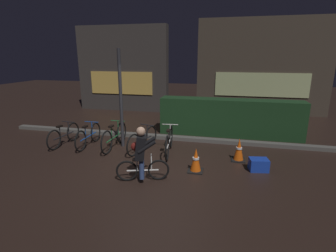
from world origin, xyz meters
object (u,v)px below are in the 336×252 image
object	(u,v)px
parked_bike_left_mid	(88,136)
parked_bike_center_left	(115,137)
traffic_cone_near	(196,160)
street_post	(121,99)
cyclist	(141,154)
traffic_cone_far	(239,150)
parked_bike_right_mid	(169,142)
parked_bike_leftmost	(64,135)
blue_crate	(259,165)
parked_bike_center_right	(143,140)

from	to	relation	value
parked_bike_left_mid	parked_bike_center_left	world-z (taller)	parked_bike_center_left
parked_bike_left_mid	traffic_cone_near	xyz separation A→B (m)	(3.45, -1.06, -0.05)
street_post	cyclist	xyz separation A→B (m)	(1.31, -2.03, -0.83)
cyclist	traffic_cone_far	bearing A→B (deg)	20.15
street_post	parked_bike_center_left	size ratio (longest dim) A/B	1.70
parked_bike_right_mid	cyclist	distance (m)	1.77
traffic_cone_near	street_post	bearing A→B (deg)	151.83
parked_bike_center_left	traffic_cone_far	xyz separation A→B (m)	(3.62, -0.14, -0.06)
traffic_cone_near	traffic_cone_far	bearing A→B (deg)	42.49
parked_bike_leftmost	blue_crate	bearing A→B (deg)	-92.19
parked_bike_leftmost	parked_bike_center_left	world-z (taller)	parked_bike_center_left
traffic_cone_near	blue_crate	distance (m)	1.54
parked_bike_center_left	blue_crate	bearing A→B (deg)	-99.00
parked_bike_center_right	parked_bike_left_mid	bearing A→B (deg)	103.50
street_post	blue_crate	distance (m)	4.22
parked_bike_left_mid	parked_bike_right_mid	bearing A→B (deg)	-92.60
traffic_cone_near	parked_bike_right_mid	bearing A→B (deg)	131.45
blue_crate	parked_bike_center_left	bearing A→B (deg)	170.56
parked_bike_leftmost	parked_bike_center_right	world-z (taller)	parked_bike_center_right
parked_bike_right_mid	blue_crate	size ratio (longest dim) A/B	3.92
parked_bike_left_mid	parked_bike_leftmost	bearing A→B (deg)	94.48
parked_bike_center_left	blue_crate	distance (m)	4.14
blue_crate	parked_bike_right_mid	bearing A→B (deg)	165.64
street_post	parked_bike_left_mid	bearing A→B (deg)	-166.72
blue_crate	parked_bike_leftmost	bearing A→B (deg)	174.26
parked_bike_center_right	parked_bike_right_mid	bearing A→B (deg)	-79.54
street_post	cyclist	world-z (taller)	street_post
blue_crate	traffic_cone_far	bearing A→B (deg)	130.45
parked_bike_left_mid	cyclist	xyz separation A→B (m)	(2.33, -1.79, 0.30)
traffic_cone_near	traffic_cone_far	world-z (taller)	traffic_cone_far
parked_bike_center_right	blue_crate	distance (m)	3.25
parked_bike_leftmost	cyclist	world-z (taller)	cyclist
parked_bike_center_left	cyclist	size ratio (longest dim) A/B	1.38
traffic_cone_near	blue_crate	world-z (taller)	traffic_cone_near
parked_bike_right_mid	traffic_cone_far	world-z (taller)	parked_bike_right_mid
traffic_cone_near	traffic_cone_far	xyz separation A→B (m)	(1.02, 0.94, 0.01)
cyclist	parked_bike_center_left	bearing A→B (deg)	111.51
traffic_cone_near	parked_bike_leftmost	bearing A→B (deg)	167.06
parked_bike_left_mid	traffic_cone_far	xyz separation A→B (m)	(4.47, -0.12, -0.03)
parked_bike_right_mid	cyclist	world-z (taller)	cyclist
parked_bike_center_left	parked_bike_right_mid	bearing A→B (deg)	-91.90
parked_bike_leftmost	traffic_cone_far	bearing A→B (deg)	-86.86
parked_bike_left_mid	parked_bike_center_right	size ratio (longest dim) A/B	1.00
parked_bike_right_mid	traffic_cone_far	bearing A→B (deg)	-99.15
parked_bike_center_left	parked_bike_center_right	distance (m)	0.90
traffic_cone_near	cyclist	distance (m)	1.38
parked_bike_center_right	cyclist	bearing A→B (deg)	-148.36
parked_bike_left_mid	parked_bike_right_mid	size ratio (longest dim) A/B	0.91
parked_bike_center_left	traffic_cone_near	size ratio (longest dim) A/B	2.92
parked_bike_center_right	parked_bike_right_mid	distance (m)	0.81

